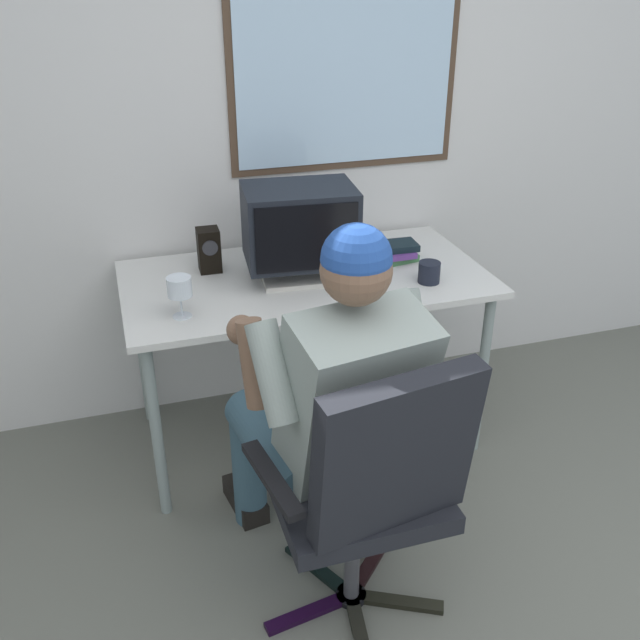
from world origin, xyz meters
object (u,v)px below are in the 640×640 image
Objects in this scene: office_chair at (372,481)px; person_seated at (331,401)px; wine_glass at (180,289)px; book_stack at (395,252)px; desk_speaker at (209,250)px; desk at (306,292)px; crt_monitor at (300,226)px; coffee_mug at (429,272)px.

person_seated reaches higher than office_chair.
wine_glass is 0.93m from book_stack.
book_stack is (0.53, 0.78, 0.12)m from person_seated.
desk_speaker reaches higher than wine_glass.
desk is 1.02m from office_chair.
office_chair is at bearing -95.74° from desk.
crt_monitor is at bearing 81.11° from person_seated.
desk is 0.57m from wine_glass.
desk is 0.76m from person_seated.
desk_speaker reaches higher than desk.
wine_glass is at bearing -157.93° from desk.
crt_monitor reaches higher than wine_glass.
crt_monitor is 5.22× the size of coffee_mug.
desk_speaker is 0.86× the size of book_stack.
book_stack is at bearing -9.95° from desk_speaker.
crt_monitor is 0.45m from book_stack.
office_chair is 4.79× the size of book_stack.
desk_speaker is at bearing 66.55° from wine_glass.
coffee_mug reaches higher than book_stack.
wine_glass is 0.95m from coffee_mug.
office_chair is 0.94m from wine_glass.
person_seated is at bearing -55.52° from wine_glass.
person_seated is 0.68m from wine_glass.
person_seated is at bearing -77.07° from desk_speaker.
person_seated is 8.59× the size of wine_glass.
book_stack is at bearing 5.90° from crt_monitor.
desk_speaker is at bearing 170.05° from book_stack.
desk is at bearing 18.19° from crt_monitor.
coffee_mug is at bearing -24.15° from desk.
wine_glass is 0.73× the size of book_stack.
crt_monitor is (0.08, 1.00, 0.40)m from office_chair.
wine_glass is (-0.37, 0.54, 0.19)m from person_seated.
coffee_mug is at bearing -22.28° from crt_monitor.
crt_monitor is at bearing 85.51° from office_chair.
book_stack is 2.42× the size of coffee_mug.
office_chair is at bearing -115.34° from book_stack.
book_stack is at bearing 100.87° from coffee_mug.
crt_monitor is (-0.02, -0.01, 0.28)m from desk.
desk is at bearing 84.26° from office_chair.
book_stack is (0.90, 0.24, -0.07)m from wine_glass.
person_seated is (-0.04, 0.26, 0.11)m from office_chair.
book_stack is at bearing 5.15° from desk.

